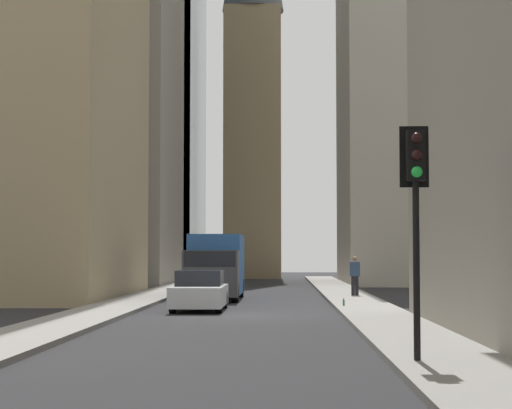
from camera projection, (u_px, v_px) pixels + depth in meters
ground_plane at (236, 315)px, 29.21m from camera, size 135.00×135.00×0.00m
sidewalk_right at (99, 313)px, 29.35m from camera, size 90.00×2.20×0.14m
sidewalk_left at (374, 313)px, 29.09m from camera, size 90.00×2.20×0.14m
building_left_far at (416, 54)px, 60.58m from camera, size 13.30×10.50×30.95m
building_right_midfar at (17, 16)px, 41.03m from camera, size 14.61×10.50×25.67m
building_right_far at (105, 86)px, 61.39m from camera, size 16.95×10.00×26.92m
church_spire at (253, 37)px, 74.21m from camera, size 5.09×5.09×38.03m
delivery_truck at (215, 266)px, 39.20m from camera, size 6.46×2.25×2.84m
sedan_silver at (200, 292)px, 31.66m from camera, size 4.30×1.78×1.42m
traffic_light_foreground at (416, 187)px, 15.86m from camera, size 0.43×0.52×4.15m
pedestrian at (355, 274)px, 40.17m from camera, size 0.26×0.44×1.75m
discarded_bottle at (344, 303)px, 32.18m from camera, size 0.07×0.07×0.27m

